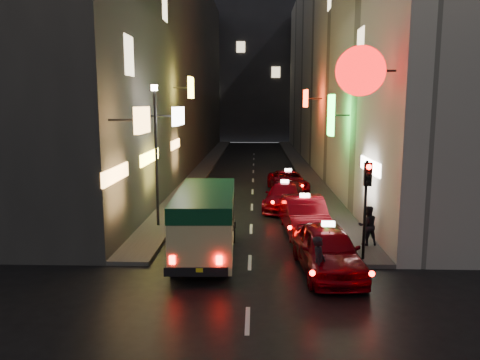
# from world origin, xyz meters

# --- Properties ---
(building_left) EXTENTS (7.69, 52.03, 18.00)m
(building_left) POSITION_xyz_m (-8.00, 33.99, 9.00)
(building_left) COLOR #3C3936
(building_left) RESTS_ON ground
(building_right) EXTENTS (8.07, 52.00, 18.00)m
(building_right) POSITION_xyz_m (8.00, 33.99, 9.00)
(building_right) COLOR #B5B1A6
(building_right) RESTS_ON ground
(building_far) EXTENTS (30.00, 10.00, 22.00)m
(building_far) POSITION_xyz_m (0.00, 66.00, 11.00)
(building_far) COLOR #323337
(building_far) RESTS_ON ground
(sidewalk_left) EXTENTS (1.50, 52.00, 0.15)m
(sidewalk_left) POSITION_xyz_m (-4.25, 34.00, 0.07)
(sidewalk_left) COLOR #4A4745
(sidewalk_left) RESTS_ON ground
(sidewalk_right) EXTENTS (1.50, 52.00, 0.15)m
(sidewalk_right) POSITION_xyz_m (4.25, 34.00, 0.07)
(sidewalk_right) COLOR #4A4745
(sidewalk_right) RESTS_ON ground
(minibus) EXTENTS (2.22, 5.83, 2.48)m
(minibus) POSITION_xyz_m (-1.61, 9.03, 1.57)
(minibus) COLOR #CDC180
(minibus) RESTS_ON ground
(taxi_near) EXTENTS (2.80, 5.95, 2.01)m
(taxi_near) POSITION_xyz_m (2.59, 7.62, 0.92)
(taxi_near) COLOR #67000A
(taxi_near) RESTS_ON ground
(taxi_second) EXTENTS (2.74, 5.93, 2.01)m
(taxi_second) POSITION_xyz_m (2.31, 12.42, 0.92)
(taxi_second) COLOR #67000A
(taxi_second) RESTS_ON ground
(taxi_third) EXTENTS (2.90, 5.38, 1.79)m
(taxi_third) POSITION_xyz_m (1.75, 17.22, 0.81)
(taxi_third) COLOR #67000A
(taxi_third) RESTS_ON ground
(taxi_far) EXTENTS (2.41, 5.03, 1.72)m
(taxi_far) POSITION_xyz_m (2.26, 22.02, 0.78)
(taxi_far) COLOR #67000A
(taxi_far) RESTS_ON ground
(pedestrian_crossing) EXTENTS (0.55, 0.71, 1.88)m
(pedestrian_crossing) POSITION_xyz_m (2.10, 6.14, 0.94)
(pedestrian_crossing) COLOR black
(pedestrian_crossing) RESTS_ON ground
(pedestrian_sidewalk) EXTENTS (0.72, 0.52, 1.75)m
(pedestrian_sidewalk) POSITION_xyz_m (4.53, 10.30, 1.02)
(pedestrian_sidewalk) COLOR black
(pedestrian_sidewalk) RESTS_ON sidewalk_right
(traffic_light) EXTENTS (0.26, 0.43, 3.50)m
(traffic_light) POSITION_xyz_m (4.00, 8.47, 2.69)
(traffic_light) COLOR black
(traffic_light) RESTS_ON sidewalk_right
(lamp_post) EXTENTS (0.28, 0.28, 6.22)m
(lamp_post) POSITION_xyz_m (-4.20, 13.00, 3.72)
(lamp_post) COLOR black
(lamp_post) RESTS_ON sidewalk_left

